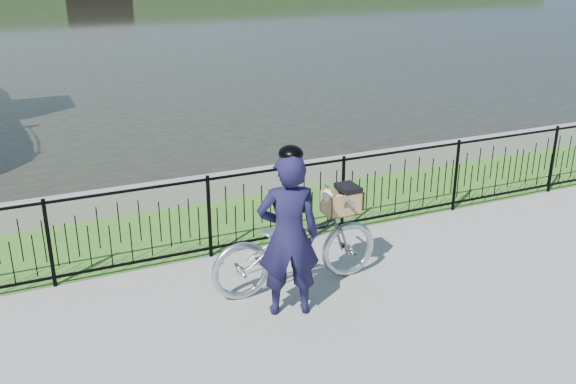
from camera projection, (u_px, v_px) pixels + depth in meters
name	position (u px, v px, depth m)	size (l,w,h in m)	color
ground	(332.00, 296.00, 7.66)	(120.00, 120.00, 0.00)	gray
grass_strip	(253.00, 217.00, 9.88)	(60.00, 2.00, 0.01)	#3B6E22
water	(56.00, 22.00, 35.80)	(120.00, 120.00, 0.00)	black
quay_wall	(231.00, 185.00, 10.66)	(60.00, 0.30, 0.40)	gray
fence	(279.00, 205.00, 8.82)	(14.00, 0.06, 1.15)	black
bicycle_rig	(297.00, 243.00, 7.69)	(2.15, 0.75, 1.23)	#A7ADB3
cyclist	(288.00, 234.00, 7.00)	(0.79, 0.63, 1.96)	black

